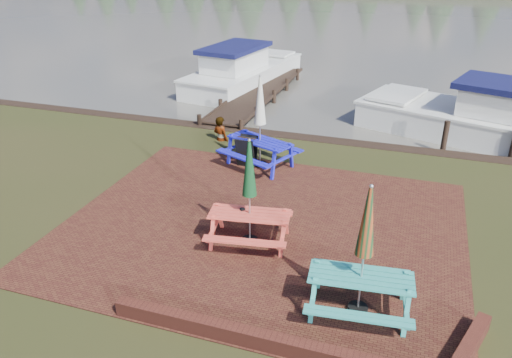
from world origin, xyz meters
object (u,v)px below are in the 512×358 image
at_px(picnic_table_teal, 362,271).
at_px(person, 220,117).
at_px(chalkboard, 247,151).
at_px(boat_jetty, 243,73).
at_px(jetty, 258,93).
at_px(boat_near, 489,122).
at_px(picnic_table_red, 250,209).
at_px(picnic_table_blue, 260,136).

bearing_deg(picnic_table_teal, person, 122.00).
distance_m(chalkboard, boat_jetty, 9.65).
bearing_deg(picnic_table_teal, chalkboard, 120.78).
bearing_deg(jetty, boat_jetty, 126.03).
distance_m(picnic_table_teal, boat_near, 10.85).
bearing_deg(boat_near, chalkboard, 144.26).
bearing_deg(boat_near, picnic_table_red, 166.41).
bearing_deg(picnic_table_red, picnic_table_blue, 96.02).
relative_size(picnic_table_blue, jetty, 0.29).
xyz_separation_m(picnic_table_red, picnic_table_blue, (-1.08, 3.99, 0.09)).
relative_size(jetty, boat_jetty, 1.16).
bearing_deg(boat_jetty, boat_near, -12.03).
bearing_deg(jetty, picnic_table_red, -72.58).
height_order(picnic_table_teal, boat_jetty, picnic_table_teal).
distance_m(chalkboard, person, 2.34).
bearing_deg(picnic_table_blue, person, 162.47).
relative_size(picnic_table_red, chalkboard, 2.68).
relative_size(picnic_table_red, person, 1.51).
distance_m(picnic_table_teal, picnic_table_blue, 6.61).
distance_m(picnic_table_blue, chalkboard, 0.61).
xyz_separation_m(picnic_table_red, boat_near, (5.46, 8.93, -0.37)).
distance_m(picnic_table_teal, picnic_table_red, 2.99).
distance_m(picnic_table_teal, boat_jetty, 16.19).
relative_size(boat_jetty, boat_near, 0.89).
distance_m(picnic_table_teal, person, 9.00).
height_order(jetty, boat_jetty, boat_jetty).
xyz_separation_m(chalkboard, boat_near, (6.90, 5.08, 0.01)).
distance_m(picnic_table_red, picnic_table_blue, 4.14).
relative_size(chalkboard, person, 0.56).
relative_size(picnic_table_teal, picnic_table_blue, 0.93).
bearing_deg(chalkboard, picnic_table_blue, 24.58).
height_order(picnic_table_red, boat_jetty, picnic_table_red).
xyz_separation_m(jetty, person, (0.48, -5.39, 0.68)).
relative_size(picnic_table_blue, boat_near, 0.30).
bearing_deg(picnic_table_blue, boat_near, 59.61).
bearing_deg(picnic_table_red, jetty, 98.38).
xyz_separation_m(picnic_table_teal, boat_near, (2.89, 10.45, -0.41)).
bearing_deg(chalkboard, picnic_table_red, -67.06).
distance_m(chalkboard, boat_near, 8.57).
bearing_deg(picnic_table_teal, jetty, 109.77).
relative_size(picnic_table_teal, person, 1.57).
xyz_separation_m(picnic_table_teal, boat_jetty, (-7.40, 14.40, -0.42)).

